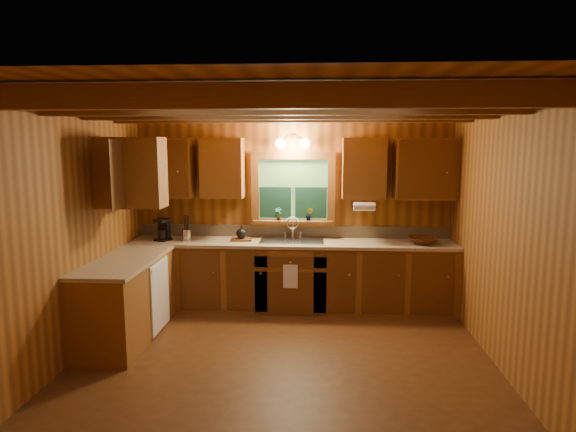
% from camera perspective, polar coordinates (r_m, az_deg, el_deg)
% --- Properties ---
extents(room, '(4.20, 4.20, 4.20)m').
position_cam_1_polar(room, '(4.80, -0.61, -1.99)').
color(room, '#512E13').
rests_on(room, ground).
extents(ceiling_beams, '(4.20, 2.54, 0.18)m').
position_cam_1_polar(ceiling_beams, '(4.73, -0.63, 12.34)').
color(ceiling_beams, brown).
rests_on(ceiling_beams, room).
extents(base_cabinets, '(4.20, 2.22, 0.86)m').
position_cam_1_polar(base_cabinets, '(6.29, -4.25, -7.63)').
color(base_cabinets, brown).
rests_on(base_cabinets, ground).
extents(countertop, '(4.20, 2.24, 0.04)m').
position_cam_1_polar(countertop, '(6.19, -4.16, -3.60)').
color(countertop, tan).
rests_on(countertop, base_cabinets).
extents(backsplash, '(4.20, 0.02, 0.16)m').
position_cam_1_polar(backsplash, '(6.70, 0.59, -1.77)').
color(backsplash, tan).
rests_on(backsplash, room).
extents(dishwasher_panel, '(0.02, 0.60, 0.80)m').
position_cam_1_polar(dishwasher_panel, '(5.94, -14.54, -8.85)').
color(dishwasher_panel, white).
rests_on(dishwasher_panel, base_cabinets).
extents(upper_cabinets, '(4.19, 1.77, 0.78)m').
position_cam_1_polar(upper_cabinets, '(6.20, -4.87, 5.37)').
color(upper_cabinets, brown).
rests_on(upper_cabinets, room).
extents(window, '(1.12, 0.08, 1.00)m').
position_cam_1_polar(window, '(6.61, 0.59, 2.88)').
color(window, brown).
rests_on(window, room).
extents(window_sill, '(1.06, 0.14, 0.04)m').
position_cam_1_polar(window_sill, '(6.62, 0.56, -0.68)').
color(window_sill, brown).
rests_on(window_sill, room).
extents(wall_sconce, '(0.45, 0.21, 0.17)m').
position_cam_1_polar(wall_sconce, '(6.46, 0.54, 8.40)').
color(wall_sconce, black).
rests_on(wall_sconce, room).
extents(paper_towel_roll, '(0.27, 0.11, 0.11)m').
position_cam_1_polar(paper_towel_roll, '(6.31, 8.79, 1.07)').
color(paper_towel_roll, white).
rests_on(paper_towel_roll, upper_cabinets).
extents(dish_towel, '(0.18, 0.01, 0.30)m').
position_cam_1_polar(dish_towel, '(6.20, 0.27, -6.98)').
color(dish_towel, white).
rests_on(dish_towel, base_cabinets).
extents(sink, '(0.82, 0.48, 0.43)m').
position_cam_1_polar(sink, '(6.45, 0.45, -3.30)').
color(sink, silver).
rests_on(sink, countertop).
extents(coffee_maker, '(0.16, 0.21, 0.29)m').
position_cam_1_polar(coffee_maker, '(6.69, -14.16, -1.52)').
color(coffee_maker, black).
rests_on(coffee_maker, countertop).
extents(utensil_crock, '(0.12, 0.12, 0.34)m').
position_cam_1_polar(utensil_crock, '(6.61, -11.64, -2.08)').
color(utensil_crock, silver).
rests_on(utensil_crock, countertop).
extents(cutting_board, '(0.29, 0.22, 0.02)m').
position_cam_1_polar(cutting_board, '(6.52, -5.41, -2.71)').
color(cutting_board, '#562F12').
rests_on(cutting_board, countertop).
extents(teakettle, '(0.13, 0.13, 0.17)m').
position_cam_1_polar(teakettle, '(6.51, -5.41, -2.03)').
color(teakettle, black).
rests_on(teakettle, cutting_board).
extents(wicker_basket, '(0.39, 0.39, 0.09)m').
position_cam_1_polar(wicker_basket, '(6.49, 15.32, -2.74)').
color(wicker_basket, '#48230C').
rests_on(wicker_basket, countertop).
extents(potted_plant_left, '(0.09, 0.06, 0.17)m').
position_cam_1_polar(potted_plant_left, '(6.61, -1.13, 0.25)').
color(potted_plant_left, '#562F12').
rests_on(potted_plant_left, window_sill).
extents(potted_plant_right, '(0.10, 0.09, 0.17)m').
position_cam_1_polar(potted_plant_right, '(6.59, 2.45, 0.20)').
color(potted_plant_right, '#562F12').
rests_on(potted_plant_right, window_sill).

